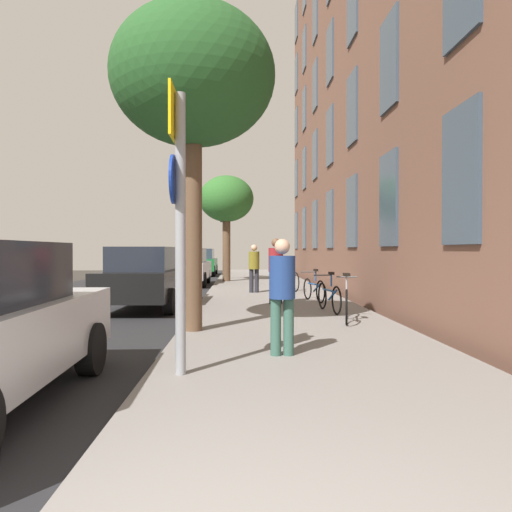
{
  "coord_description": "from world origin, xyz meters",
  "views": [
    {
      "loc": [
        0.09,
        -1.69,
        1.55
      ],
      "look_at": [
        0.6,
        13.56,
        1.36
      ],
      "focal_mm": 34.32,
      "sensor_mm": 36.0,
      "label": 1
    }
  ],
  "objects": [
    {
      "name": "car_3",
      "position": [
        -2.27,
        27.94,
        0.84
      ],
      "size": [
        1.9,
        4.29,
        1.62
      ],
      "color": "#19662D",
      "rests_on": "road_asphalt"
    },
    {
      "name": "traffic_light",
      "position": [
        -0.7,
        22.85,
        2.64
      ],
      "size": [
        0.43,
        0.24,
        3.68
      ],
      "color": "black",
      "rests_on": "sidewalk"
    },
    {
      "name": "tree_near",
      "position": [
        -0.73,
        6.99,
        4.58
      ],
      "size": [
        2.91,
        2.91,
        5.74
      ],
      "color": "brown",
      "rests_on": "sidewalk"
    },
    {
      "name": "bicycle_2",
      "position": [
        2.16,
        11.83,
        0.47
      ],
      "size": [
        0.51,
        1.6,
        0.91
      ],
      "color": "black",
      "rests_on": "sidewalk"
    },
    {
      "name": "pedestrian_0",
      "position": [
        0.67,
        4.9,
        1.02
      ],
      "size": [
        0.48,
        0.48,
        1.58
      ],
      "color": "#33594C",
      "rests_on": "sidewalk"
    },
    {
      "name": "ground_plane",
      "position": [
        -2.4,
        15.0,
        0.0
      ],
      "size": [
        41.8,
        41.8,
        0.0
      ],
      "primitive_type": "plane",
      "color": "#332D28"
    },
    {
      "name": "bicycle_3",
      "position": [
        1.88,
        15.48,
        0.5
      ],
      "size": [
        0.56,
        1.73,
        0.96
      ],
      "color": "black",
      "rests_on": "sidewalk"
    },
    {
      "name": "tree_far",
      "position": [
        -0.51,
        20.84,
        3.85
      ],
      "size": [
        2.5,
        2.5,
        4.86
      ],
      "color": "brown",
      "rests_on": "sidewalk"
    },
    {
      "name": "bicycle_0",
      "position": [
        2.23,
        8.0,
        0.5
      ],
      "size": [
        0.51,
        1.65,
        0.97
      ],
      "color": "black",
      "rests_on": "sidewalk"
    },
    {
      "name": "sidewalk",
      "position": [
        1.1,
        15.0,
        0.06
      ],
      "size": [
        4.2,
        38.0,
        0.12
      ],
      "primitive_type": "cube",
      "color": "gray",
      "rests_on": "ground"
    },
    {
      "name": "pedestrian_2",
      "position": [
        0.58,
        14.72,
        1.04
      ],
      "size": [
        0.51,
        0.51,
        1.61
      ],
      "color": "#26262D",
      "rests_on": "sidewalk"
    },
    {
      "name": "sign_post",
      "position": [
        -0.61,
        3.93,
        2.04
      ],
      "size": [
        0.15,
        0.6,
        3.29
      ],
      "color": "gray",
      "rests_on": "sidewalk"
    },
    {
      "name": "road_asphalt",
      "position": [
        -4.5,
        15.0,
        0.01
      ],
      "size": [
        7.0,
        38.0,
        0.01
      ],
      "primitive_type": "cube",
      "color": "#232326",
      "rests_on": "ground"
    },
    {
      "name": "car_2",
      "position": [
        -2.19,
        19.61,
        0.84
      ],
      "size": [
        1.87,
        4.27,
        1.62
      ],
      "color": "#B7B7BC",
      "rests_on": "road_asphalt"
    },
    {
      "name": "building_facade",
      "position": [
        3.69,
        14.5,
        8.16
      ],
      "size": [
        0.56,
        27.0,
        16.28
      ],
      "color": "brown",
      "rests_on": "ground"
    },
    {
      "name": "car_1",
      "position": [
        -2.36,
        11.27,
        0.84
      ],
      "size": [
        1.88,
        4.46,
        1.62
      ],
      "color": "black",
      "rests_on": "road_asphalt"
    },
    {
      "name": "bicycle_1",
      "position": [
        2.16,
        9.5,
        0.48
      ],
      "size": [
        0.42,
        1.72,
        0.93
      ],
      "color": "black",
      "rests_on": "sidewalk"
    },
    {
      "name": "pedestrian_1",
      "position": [
        1.05,
        11.26,
        1.11
      ],
      "size": [
        0.51,
        0.51,
        1.74
      ],
      "color": "#26262D",
      "rests_on": "sidewalk"
    }
  ]
}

